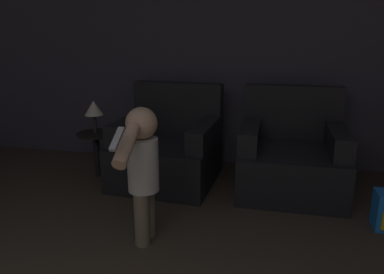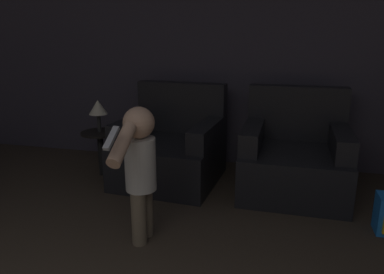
{
  "view_description": "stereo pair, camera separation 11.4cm",
  "coord_description": "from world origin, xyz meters",
  "px_view_note": "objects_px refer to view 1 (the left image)",
  "views": [
    {
      "loc": [
        0.64,
        0.49,
        1.4
      ],
      "look_at": [
        0.08,
        3.25,
        0.61
      ],
      "focal_mm": 35.0,
      "sensor_mm": 36.0,
      "label": 1
    },
    {
      "loc": [
        0.75,
        0.52,
        1.4
      ],
      "look_at": [
        0.08,
        3.25,
        0.61
      ],
      "focal_mm": 35.0,
      "sensor_mm": 36.0,
      "label": 2
    }
  ],
  "objects_px": {
    "lamp": "(94,109)",
    "armchair_right": "(291,157)",
    "person_toddler": "(143,165)",
    "armchair_left": "(169,149)"
  },
  "relations": [
    {
      "from": "lamp",
      "to": "armchair_right",
      "type": "bearing_deg",
      "value": 1.86
    },
    {
      "from": "person_toddler",
      "to": "lamp",
      "type": "height_order",
      "value": "person_toddler"
    },
    {
      "from": "armchair_left",
      "to": "armchair_right",
      "type": "bearing_deg",
      "value": 4.5
    },
    {
      "from": "armchair_left",
      "to": "lamp",
      "type": "relative_size",
      "value": 3.07
    },
    {
      "from": "armchair_right",
      "to": "lamp",
      "type": "height_order",
      "value": "armchair_right"
    },
    {
      "from": "armchair_right",
      "to": "person_toddler",
      "type": "height_order",
      "value": "person_toddler"
    },
    {
      "from": "armchair_right",
      "to": "lamp",
      "type": "distance_m",
      "value": 1.92
    },
    {
      "from": "person_toddler",
      "to": "lamp",
      "type": "relative_size",
      "value": 2.95
    },
    {
      "from": "armchair_right",
      "to": "armchair_left",
      "type": "bearing_deg",
      "value": -178.75
    },
    {
      "from": "person_toddler",
      "to": "armchair_left",
      "type": "bearing_deg",
      "value": 8.71
    }
  ]
}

